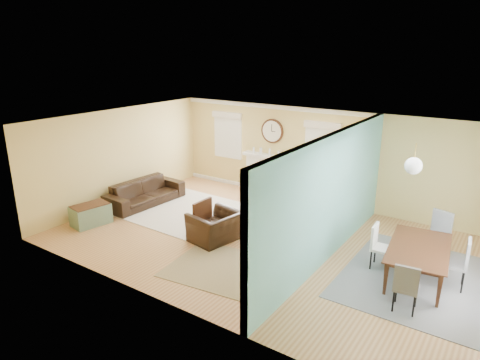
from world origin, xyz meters
name	(u,v)px	position (x,y,z in m)	size (l,w,h in m)	color
floor	(262,240)	(0.00, 0.00, 0.00)	(9.00, 9.00, 0.00)	#A96C3D
wall_back	(320,157)	(0.00, 3.00, 1.30)	(9.00, 0.02, 2.60)	tan
wall_front	(165,233)	(0.00, -3.00, 1.30)	(9.00, 0.02, 2.60)	tan
wall_left	(121,156)	(-4.50, 0.00, 1.30)	(0.02, 6.00, 2.60)	tan
ceiling	(264,125)	(0.00, 0.00, 2.60)	(9.00, 6.00, 0.02)	white
partition	(334,192)	(1.51, 0.28, 1.36)	(0.17, 6.00, 2.60)	tan
fireplace	(270,174)	(-1.50, 2.88, 0.60)	(1.70, 0.30, 1.17)	white
wall_clock	(272,131)	(-1.50, 2.97, 1.85)	(0.70, 0.07, 0.70)	#442513
window_left	(228,132)	(-3.05, 2.95, 1.66)	(1.05, 0.13, 1.42)	white
window_right	(322,144)	(0.05, 2.95, 1.66)	(1.05, 0.13, 1.42)	white
pendant	(413,166)	(3.00, 0.00, 2.20)	(0.30, 0.30, 0.55)	gold
rug_cream	(194,213)	(-2.29, 0.39, 0.01)	(3.14, 2.72, 0.02)	silver
rug_jute	(224,268)	(0.06, -1.51, 0.01)	(2.11, 1.73, 0.01)	tan
rug_grey	(417,279)	(3.27, 0.21, 0.01)	(2.55, 3.19, 0.01)	slate
sofa	(145,193)	(-3.88, 0.19, 0.33)	(2.24, 0.88, 0.66)	black
eames_chair	(215,227)	(-0.85, -0.60, 0.34)	(1.03, 0.90, 0.67)	black
green_chair	(327,202)	(0.57, 2.25, 0.34)	(0.74, 0.76, 0.69)	#176347
trunk	(91,215)	(-3.92, -1.56, 0.25)	(0.68, 0.96, 0.51)	gray
credenza	(332,216)	(1.10, 1.31, 0.40)	(0.47, 1.38, 0.80)	#AA7847
tv	(334,186)	(1.09, 1.31, 1.12)	(1.12, 0.15, 0.65)	black
garden_stool	(308,239)	(1.06, 0.12, 0.26)	(0.36, 0.36, 0.53)	white
potted_plant	(309,219)	(1.06, 0.12, 0.73)	(0.37, 0.32, 0.41)	#337F33
dining_table	(419,263)	(3.27, 0.21, 0.33)	(1.85, 1.03, 0.65)	#442513
dining_chair_n	(437,231)	(3.33, 1.36, 0.56)	(0.53, 0.53, 0.96)	slate
dining_chair_s	(407,282)	(3.31, -0.95, 0.51)	(0.43, 0.43, 0.87)	slate
dining_chair_w	(383,244)	(2.58, 0.23, 0.52)	(0.41, 0.41, 0.89)	white
dining_chair_e	(455,259)	(3.84, 0.27, 0.56)	(0.46, 0.46, 0.95)	slate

